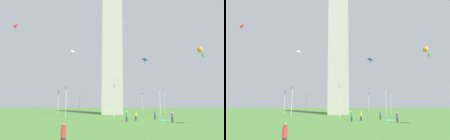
# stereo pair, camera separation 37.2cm
# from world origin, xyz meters

# --- Properties ---
(ground_plane) EXTENTS (260.00, 260.00, 0.00)m
(ground_plane) POSITION_xyz_m (0.00, 0.00, 0.00)
(ground_plane) COLOR #477A33
(obelisk_monument) EXTENTS (6.43, 6.43, 58.50)m
(obelisk_monument) POSITION_xyz_m (0.00, 0.00, 29.25)
(obelisk_monument) COLOR #A8A399
(obelisk_monument) RESTS_ON ground
(flagpole_n) EXTENTS (1.12, 0.14, 7.51)m
(flagpole_n) POSITION_xyz_m (16.81, 0.00, 4.14)
(flagpole_n) COLOR silver
(flagpole_n) RESTS_ON ground
(flagpole_ne) EXTENTS (1.12, 0.14, 7.51)m
(flagpole_ne) POSITION_xyz_m (11.91, 11.84, 4.14)
(flagpole_ne) COLOR silver
(flagpole_ne) RESTS_ON ground
(flagpole_e) EXTENTS (1.12, 0.14, 7.51)m
(flagpole_e) POSITION_xyz_m (0.06, 16.75, 4.14)
(flagpole_e) COLOR silver
(flagpole_e) RESTS_ON ground
(flagpole_se) EXTENTS (1.12, 0.14, 7.51)m
(flagpole_se) POSITION_xyz_m (-11.78, 11.84, 4.14)
(flagpole_se) COLOR silver
(flagpole_se) RESTS_ON ground
(flagpole_s) EXTENTS (1.12, 0.14, 7.51)m
(flagpole_s) POSITION_xyz_m (-16.68, 0.00, 4.14)
(flagpole_s) COLOR silver
(flagpole_s) RESTS_ON ground
(flagpole_sw) EXTENTS (1.12, 0.14, 7.51)m
(flagpole_sw) POSITION_xyz_m (-11.78, -11.84, 4.14)
(flagpole_sw) COLOR silver
(flagpole_sw) RESTS_ON ground
(flagpole_w) EXTENTS (1.12, 0.14, 7.51)m
(flagpole_w) POSITION_xyz_m (0.06, -16.75, 4.14)
(flagpole_w) COLOR silver
(flagpole_w) RESTS_ON ground
(flagpole_nw) EXTENTS (1.12, 0.14, 7.51)m
(flagpole_nw) POSITION_xyz_m (11.91, -11.84, 4.14)
(flagpole_nw) COLOR silver
(flagpole_nw) RESTS_ON ground
(person_blue_shirt) EXTENTS (0.32, 0.32, 1.71)m
(person_blue_shirt) POSITION_xyz_m (21.52, 7.94, 0.85)
(person_blue_shirt) COLOR #2D2D38
(person_blue_shirt) RESTS_ON ground
(person_green_shirt) EXTENTS (0.32, 0.32, 1.76)m
(person_green_shirt) POSITION_xyz_m (26.04, 1.79, 0.87)
(person_green_shirt) COLOR #2D2D38
(person_green_shirt) RESTS_ON ground
(person_red_shirt) EXTENTS (0.32, 0.32, 1.71)m
(person_red_shirt) POSITION_xyz_m (46.89, -4.41, 0.85)
(person_red_shirt) COLOR #2D2D38
(person_red_shirt) RESTS_ON ground
(person_purple_shirt) EXTENTS (0.32, 0.32, 1.70)m
(person_purple_shirt) POSITION_xyz_m (28.12, 9.08, 0.84)
(person_purple_shirt) COLOR #2D2D38
(person_purple_shirt) RESTS_ON ground
(person_yellow_shirt) EXTENTS (0.32, 0.32, 1.77)m
(person_yellow_shirt) POSITION_xyz_m (24.03, 3.72, 0.88)
(person_yellow_shirt) COLOR #2D2D38
(person_yellow_shirt) RESTS_ON ground
(kite_red_box) EXTENTS (1.14, 0.88, 2.08)m
(kite_red_box) POSITION_xyz_m (11.57, -26.28, 23.81)
(kite_red_box) COLOR red
(kite_white_delta) EXTENTS (1.52, 1.49, 1.91)m
(kite_white_delta) POSITION_xyz_m (8.50, -11.49, 17.42)
(kite_white_delta) COLOR white
(kite_blue_diamond) EXTENTS (1.32, 1.27, 1.66)m
(kite_blue_diamond) POSITION_xyz_m (20.32, 6.51, 12.45)
(kite_blue_diamond) COLOR blue
(kite_green_box) EXTENTS (0.57, 0.70, 1.64)m
(kite_green_box) POSITION_xyz_m (13.55, 23.29, 15.53)
(kite_green_box) COLOR green
(kite_orange_delta) EXTENTS (1.55, 1.23, 2.34)m
(kite_orange_delta) POSITION_xyz_m (25.57, 16.33, 13.11)
(kite_orange_delta) COLOR orange
(picnic_blanket_near_first_person) EXTENTS (2.11, 2.26, 0.01)m
(picnic_blanket_near_first_person) POSITION_xyz_m (23.53, 9.04, 0.01)
(picnic_blanket_near_first_person) COLOR #33C6D1
(picnic_blanket_near_first_person) RESTS_ON ground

